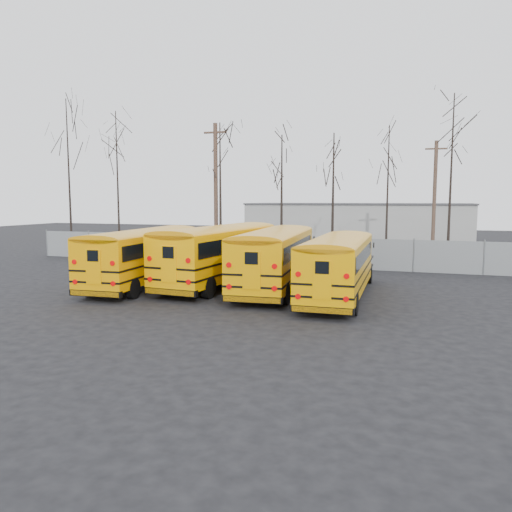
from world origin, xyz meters
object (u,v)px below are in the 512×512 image
(bus_d, at_px, (339,261))
(utility_pole_left, at_px, (216,190))
(bus_a, at_px, (145,252))
(bus_b, at_px, (221,250))
(bus_c, at_px, (276,254))
(utility_pole_right, at_px, (434,199))

(bus_d, distance_m, utility_pole_left, 17.18)
(bus_a, bearing_deg, utility_pole_left, 91.85)
(bus_b, height_order, bus_c, bus_b)
(bus_c, height_order, utility_pole_right, utility_pole_right)
(bus_c, bearing_deg, utility_pole_left, 120.44)
(bus_d, bearing_deg, bus_c, 158.84)
(utility_pole_left, height_order, utility_pole_right, utility_pole_left)
(utility_pole_right, bearing_deg, bus_b, -131.24)
(utility_pole_left, bearing_deg, bus_a, -84.89)
(bus_d, bearing_deg, utility_pole_left, 130.62)
(utility_pole_left, bearing_deg, utility_pole_right, 15.03)
(utility_pole_right, bearing_deg, utility_pole_left, -170.26)
(bus_b, bearing_deg, bus_d, -10.38)
(bus_d, bearing_deg, bus_a, 177.35)
(utility_pole_left, relative_size, utility_pole_right, 1.16)
(bus_b, xyz_separation_m, bus_d, (6.45, -1.66, -0.17))
(bus_b, height_order, utility_pole_left, utility_pole_left)
(bus_d, xyz_separation_m, utility_pole_right, (4.25, 16.82, 2.80))
(bus_b, bearing_deg, utility_pole_right, 58.80)
(bus_a, xyz_separation_m, bus_d, (10.09, -0.15, -0.07))
(bus_a, xyz_separation_m, utility_pole_right, (14.33, 16.67, 2.73))
(bus_a, distance_m, utility_pole_left, 12.80)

